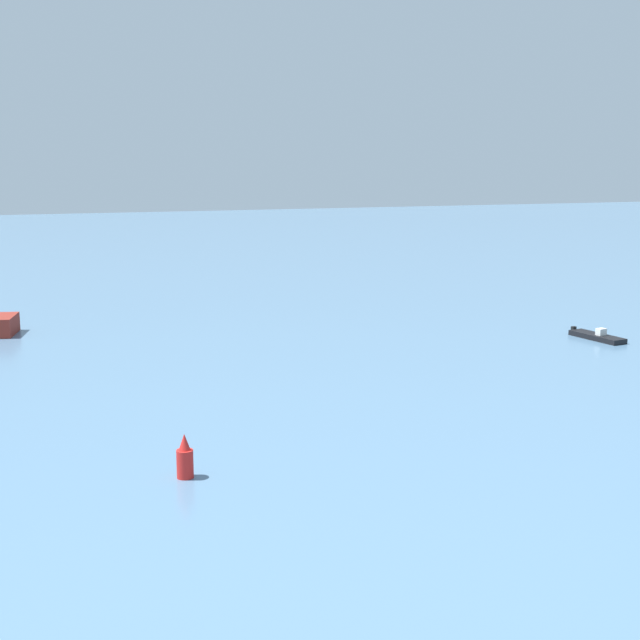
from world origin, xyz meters
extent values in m
cube|color=black|center=(14.71, 34.69, 0.19)|extent=(1.93, 4.64, 0.37)
cube|color=white|center=(14.76, 34.36, 0.62)|extent=(0.72, 0.59, 0.50)
cube|color=black|center=(14.37, 37.07, 0.28)|extent=(0.36, 0.32, 0.56)
cylinder|color=red|center=(-19.35, 17.15, 0.60)|extent=(0.70, 0.70, 1.20)
cone|color=red|center=(-19.35, 17.15, 1.55)|extent=(0.49, 0.49, 0.70)
camera|label=1|loc=(-26.07, -17.34, 13.09)|focal=49.33mm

